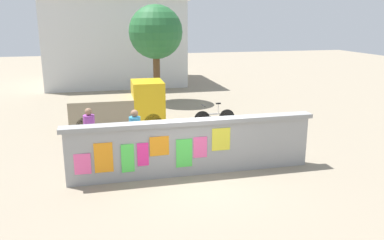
{
  "coord_description": "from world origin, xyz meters",
  "views": [
    {
      "loc": [
        -2.42,
        -9.9,
        4.23
      ],
      "look_at": [
        0.28,
        1.25,
        1.22
      ],
      "focal_mm": 36.39,
      "sensor_mm": 36.0,
      "label": 1
    }
  ],
  "objects_px": {
    "bicycle_near": "(181,149)",
    "person_bystander": "(135,130)",
    "person_walking": "(89,128)",
    "bicycle_far": "(215,117)",
    "tree_roadside": "(156,33)",
    "motorcycle": "(228,128)",
    "auto_rickshaw_truck": "(123,106)"
  },
  "relations": [
    {
      "from": "auto_rickshaw_truck",
      "to": "person_walking",
      "type": "distance_m",
      "value": 3.53
    },
    {
      "from": "bicycle_far",
      "to": "person_walking",
      "type": "distance_m",
      "value": 5.56
    },
    {
      "from": "person_bystander",
      "to": "tree_roadside",
      "type": "bearing_deg",
      "value": 77.14
    },
    {
      "from": "bicycle_near",
      "to": "bicycle_far",
      "type": "relative_size",
      "value": 0.98
    },
    {
      "from": "motorcycle",
      "to": "bicycle_near",
      "type": "distance_m",
      "value": 2.53
    },
    {
      "from": "bicycle_near",
      "to": "tree_roadside",
      "type": "xyz_separation_m",
      "value": [
        0.62,
        8.79,
        3.17
      ]
    },
    {
      "from": "auto_rickshaw_truck",
      "to": "tree_roadside",
      "type": "height_order",
      "value": "tree_roadside"
    },
    {
      "from": "bicycle_far",
      "to": "bicycle_near",
      "type": "bearing_deg",
      "value": -121.47
    },
    {
      "from": "motorcycle",
      "to": "tree_roadside",
      "type": "bearing_deg",
      "value": 101.02
    },
    {
      "from": "person_walking",
      "to": "person_bystander",
      "type": "xyz_separation_m",
      "value": [
        1.33,
        -0.54,
        0.0
      ]
    },
    {
      "from": "person_bystander",
      "to": "auto_rickshaw_truck",
      "type": "bearing_deg",
      "value": 91.72
    },
    {
      "from": "auto_rickshaw_truck",
      "to": "person_walking",
      "type": "xyz_separation_m",
      "value": [
        -1.21,
        -3.31,
        0.09
      ]
    },
    {
      "from": "bicycle_near",
      "to": "bicycle_far",
      "type": "distance_m",
      "value": 4.09
    },
    {
      "from": "auto_rickshaw_truck",
      "to": "tree_roadside",
      "type": "distance_m",
      "value": 5.79
    },
    {
      "from": "motorcycle",
      "to": "person_walking",
      "type": "xyz_separation_m",
      "value": [
        -4.71,
        -0.74,
        0.52
      ]
    },
    {
      "from": "person_walking",
      "to": "auto_rickshaw_truck",
      "type": "bearing_deg",
      "value": 69.92
    },
    {
      "from": "bicycle_near",
      "to": "person_walking",
      "type": "distance_m",
      "value": 2.84
    },
    {
      "from": "auto_rickshaw_truck",
      "to": "tree_roadside",
      "type": "xyz_separation_m",
      "value": [
        2.07,
        4.72,
        2.63
      ]
    },
    {
      "from": "person_bystander",
      "to": "tree_roadside",
      "type": "xyz_separation_m",
      "value": [
        1.96,
        8.58,
        2.54
      ]
    },
    {
      "from": "auto_rickshaw_truck",
      "to": "person_bystander",
      "type": "bearing_deg",
      "value": -88.28
    },
    {
      "from": "tree_roadside",
      "to": "person_walking",
      "type": "bearing_deg",
      "value": -112.24
    },
    {
      "from": "person_walking",
      "to": "bicycle_far",
      "type": "bearing_deg",
      "value": 29.65
    },
    {
      "from": "bicycle_near",
      "to": "person_bystander",
      "type": "xyz_separation_m",
      "value": [
        -1.34,
        0.22,
        0.62
      ]
    },
    {
      "from": "motorcycle",
      "to": "person_walking",
      "type": "distance_m",
      "value": 4.79
    },
    {
      "from": "bicycle_far",
      "to": "auto_rickshaw_truck",
      "type": "bearing_deg",
      "value": 170.85
    },
    {
      "from": "motorcycle",
      "to": "person_bystander",
      "type": "bearing_deg",
      "value": -159.25
    },
    {
      "from": "bicycle_near",
      "to": "person_walking",
      "type": "bearing_deg",
      "value": 164.15
    },
    {
      "from": "tree_roadside",
      "to": "person_bystander",
      "type": "bearing_deg",
      "value": -102.86
    },
    {
      "from": "bicycle_near",
      "to": "person_bystander",
      "type": "height_order",
      "value": "person_bystander"
    },
    {
      "from": "motorcycle",
      "to": "bicycle_near",
      "type": "relative_size",
      "value": 1.13
    },
    {
      "from": "bicycle_near",
      "to": "tree_roadside",
      "type": "height_order",
      "value": "tree_roadside"
    },
    {
      "from": "person_walking",
      "to": "motorcycle",
      "type": "bearing_deg",
      "value": 8.92
    }
  ]
}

